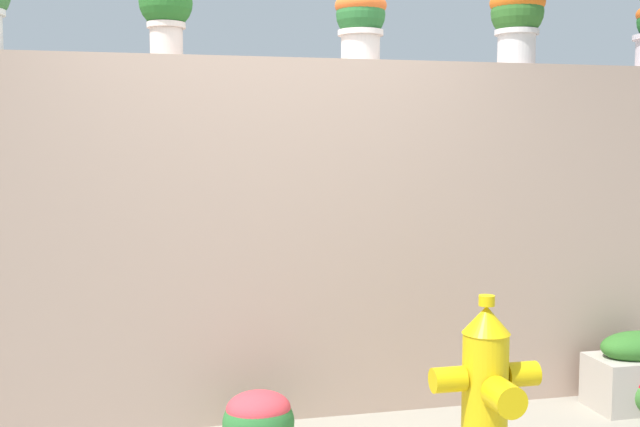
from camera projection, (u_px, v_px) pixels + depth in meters
stone_wall at (267, 239)px, 4.39m from camera, size 5.75×0.32×2.04m
potted_plant_2 at (166, 5)px, 4.16m from camera, size 0.31×0.31×0.44m
potted_plant_3 at (361, 19)px, 4.40m from camera, size 0.30×0.30×0.41m
potted_plant_4 at (517, 16)px, 4.62m from camera, size 0.33×0.33×0.48m
fire_hydrant at (486, 390)px, 3.67m from camera, size 0.54×0.43×0.85m
flower_bush_left at (258, 418)px, 3.91m from camera, size 0.37×0.33×0.33m
planter_box at (637, 371)px, 4.55m from camera, size 0.56×0.34×0.46m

